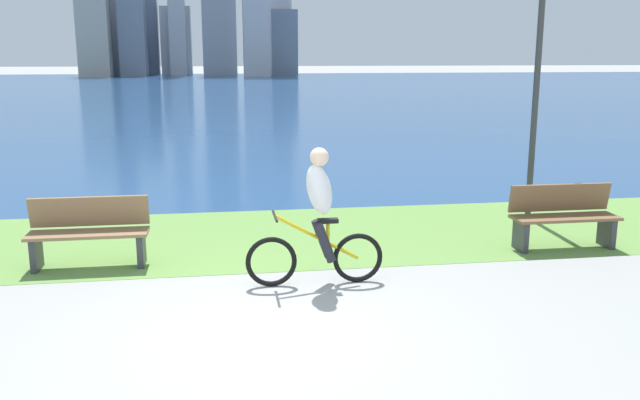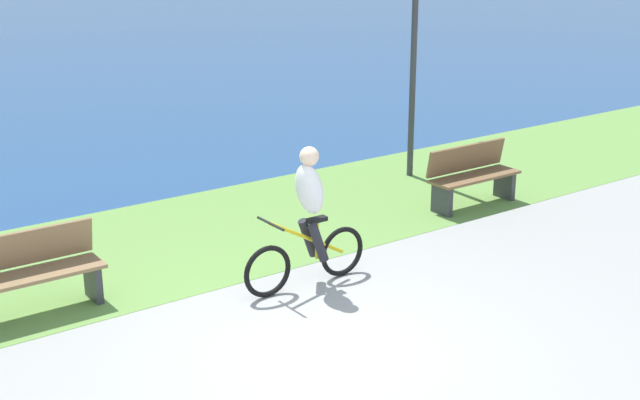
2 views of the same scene
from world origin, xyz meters
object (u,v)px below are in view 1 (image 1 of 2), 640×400
at_px(cyclist_lead, 318,217).
at_px(lamppost_tall, 538,62).
at_px(bench_far_along_path, 89,233).
at_px(bench_near_path, 563,217).

xyz_separation_m(cyclist_lead, lamppost_tall, (3.97, 2.72, 1.75)).
bearing_deg(bench_far_along_path, lamppost_tall, 13.24).
bearing_deg(bench_near_path, bench_far_along_path, 178.96).
distance_m(cyclist_lead, lamppost_tall, 5.12).
height_order(bench_near_path, lamppost_tall, lamppost_tall).
height_order(cyclist_lead, bench_near_path, cyclist_lead).
bearing_deg(cyclist_lead, bench_far_along_path, 158.13).
bearing_deg(lamppost_tall, cyclist_lead, -145.53).
bearing_deg(bench_near_path, cyclist_lead, -164.52).
bearing_deg(bench_near_path, lamppost_tall, 79.55).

